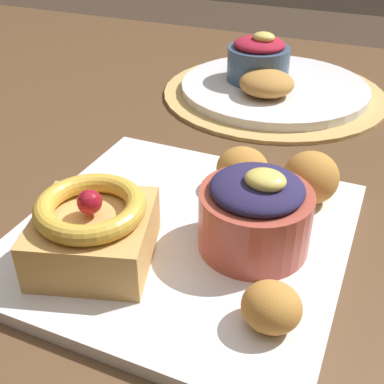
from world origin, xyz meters
TOP-DOWN VIEW (x-y plane):
  - dining_table at (0.00, 0.00)m, footprint 1.57×1.06m
  - woven_placemat at (0.00, 0.24)m, footprint 0.32×0.32m
  - front_plate at (0.02, -0.12)m, footprint 0.27×0.27m
  - cake_slice at (-0.03, -0.18)m, footprint 0.11×0.11m
  - berry_ramekin at (0.08, -0.12)m, footprint 0.09×0.09m
  - fritter_front at (0.11, -0.03)m, footprint 0.05×0.05m
  - fritter_middle at (0.11, -0.19)m, footprint 0.04×0.04m
  - fritter_back at (0.04, -0.04)m, footprint 0.05×0.05m
  - back_plate at (0.00, 0.24)m, footprint 0.27×0.27m
  - back_ramekin at (-0.03, 0.24)m, footprint 0.09×0.09m
  - back_pastry at (0.00, 0.19)m, footprint 0.07×0.07m

SIDE VIEW (x-z plane):
  - dining_table at x=0.00m, z-range 0.29..1.02m
  - woven_placemat at x=0.00m, z-range 0.73..0.73m
  - front_plate at x=0.02m, z-range 0.73..0.74m
  - back_plate at x=0.00m, z-range 0.73..0.75m
  - fritter_middle at x=0.11m, z-range 0.74..0.78m
  - fritter_back at x=0.04m, z-range 0.74..0.78m
  - back_pastry at x=0.00m, z-range 0.75..0.78m
  - fritter_front at x=0.11m, z-range 0.74..0.79m
  - cake_slice at x=-0.03m, z-range 0.74..0.80m
  - berry_ramekin at x=0.08m, z-range 0.74..0.81m
  - back_ramekin at x=-0.03m, z-range 0.74..0.81m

